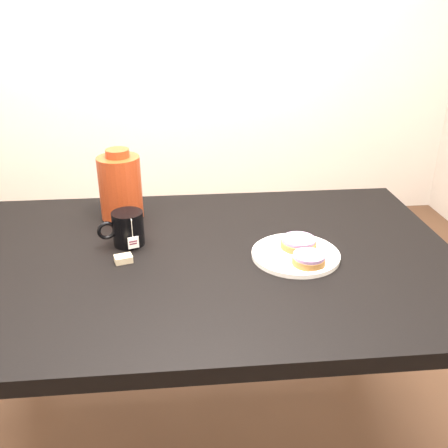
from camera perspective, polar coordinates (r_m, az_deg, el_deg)
The scene contains 8 objects.
wall_back at distance 3.19m, azimuth -5.04°, elevation 23.96°, with size 3.50×0.02×2.70m, color beige.
table at distance 1.39m, azimuth -2.69°, elevation -6.61°, with size 1.40×0.90×0.75m.
plate at distance 1.35m, azimuth 8.18°, elevation -3.41°, with size 0.23×0.23×0.02m.
bagel_back at distance 1.37m, azimuth 8.52°, elevation -2.14°, with size 0.11×0.11×0.03m.
bagel_front at distance 1.29m, azimuth 9.66°, elevation -3.98°, with size 0.12×0.12×0.03m.
mug at distance 1.41m, azimuth -10.98°, elevation -0.48°, with size 0.14×0.11×0.10m.
teabag_pouch at distance 1.34m, azimuth -11.42°, elevation -3.93°, with size 0.04×0.03×0.02m, color #C6B793.
bagel_package at distance 1.57m, azimuth -11.76°, elevation 4.22°, with size 0.15×0.15×0.22m.
Camera 1 is at (-0.05, -1.19, 1.39)m, focal length 40.00 mm.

